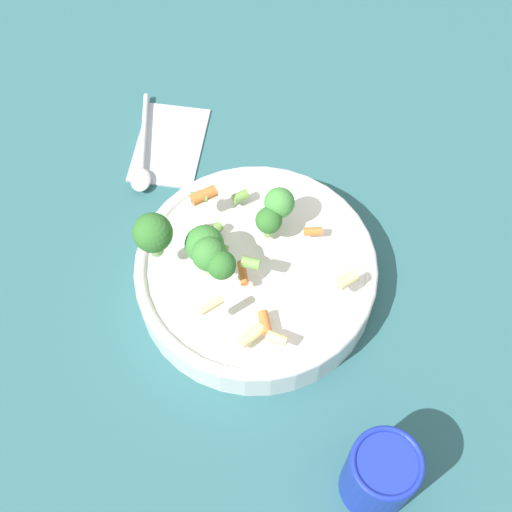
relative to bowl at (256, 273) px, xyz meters
The scene contains 6 objects.
ground_plane 0.03m from the bowl, ahead, with size 3.00×3.00×0.00m, color #2D6066.
bowl is the anchor object (origin of this frame).
pasta_salad 0.08m from the bowl, 58.68° to the left, with size 0.20×0.20×0.09m.
cup 0.26m from the bowl, behind, with size 0.07×0.07×0.10m.
napkin 0.24m from the bowl, ahead, with size 0.16×0.15×0.01m.
spoon 0.23m from the bowl, 11.13° to the left, with size 0.15×0.09×0.01m.
Camera 1 is at (-0.34, 0.19, 0.74)m, focal length 50.00 mm.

